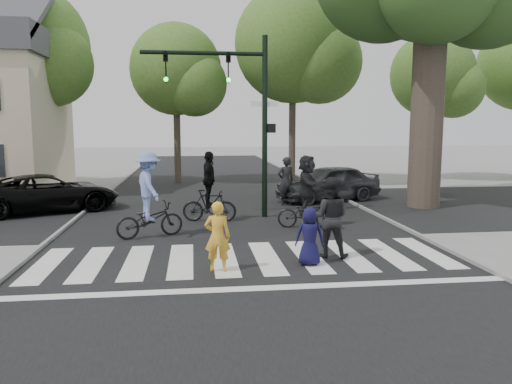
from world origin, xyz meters
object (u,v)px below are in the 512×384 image
Objects in this scene: pedestrian_woman at (217,237)px; pedestrian_child at (310,237)px; pedestrian_adult at (330,217)px; cyclist_mid at (209,193)px; cyclist_right at (307,196)px; car_grey at (328,183)px; car_suv at (48,193)px; cyclist_left at (149,201)px; traffic_signal at (239,101)px.

pedestrian_woman reaches higher than pedestrian_child.
cyclist_mid is (-2.68, 4.73, -0.02)m from pedestrian_adult.
car_grey is at bearing 68.03° from cyclist_right.
cyclist_mid is 0.46× the size of car_suv.
pedestrian_woman reaches higher than car_grey.
cyclist_left reaches higher than car_grey.
traffic_signal is 3.94× the size of pedestrian_woman.
cyclist_left reaches higher than cyclist_right.
pedestrian_adult reaches higher than car_suv.
cyclist_left is at bearing -33.55° from pedestrian_child.
traffic_signal is at bearing -131.00° from car_suv.
traffic_signal is 3.15× the size of pedestrian_adult.
pedestrian_woman is 2.83m from pedestrian_adult.
pedestrian_adult is 5.43m from cyclist_mid.
pedestrian_child is at bearing 63.90° from pedestrian_adult.
cyclist_right is (1.84, -1.97, -2.91)m from traffic_signal.
cyclist_left reaches higher than pedestrian_child.
pedestrian_adult is 11.12m from car_suv.
car_suv is (-7.74, 7.95, 0.03)m from pedestrian_child.
pedestrian_adult is 0.86× the size of cyclist_right.
cyclist_left is at bearing -129.41° from cyclist_mid.
pedestrian_child is 5.75m from cyclist_mid.
car_suv is (-5.68, 8.17, -0.08)m from pedestrian_woman.
pedestrian_child is at bearing -160.14° from car_suv.
cyclist_mid is (1.72, 2.09, -0.10)m from cyclist_left.
cyclist_left is (-2.76, -2.66, -2.86)m from traffic_signal.
cyclist_right is 0.45× the size of car_suv.
car_suv is at bearing -38.23° from pedestrian_child.
pedestrian_adult is 8.84m from car_grey.
cyclist_left reaches higher than pedestrian_woman.
traffic_signal is at bearing 133.11° from cyclist_right.
pedestrian_child is at bearing -35.45° from car_grey.
traffic_signal reaches higher than cyclist_left.
cyclist_mid is 6.28m from car_grey.
car_suv is at bearing -46.55° from pedestrian_woman.
pedestrian_woman is at bearing -124.71° from cyclist_right.
pedestrian_adult is 0.39× the size of car_suv.
traffic_signal reaches higher than car_suv.
traffic_signal is at bearing -54.40° from pedestrian_adult.
pedestrian_woman is 3.90m from cyclist_left.
cyclist_left is 1.08× the size of cyclist_right.
traffic_signal is 2.51× the size of cyclist_left.
car_suv is 10.75m from car_grey.
pedestrian_child is 0.58× the size of cyclist_mid.
pedestrian_woman reaches higher than car_suv.
car_suv is at bearing 130.40° from cyclist_left.
cyclist_right is (4.60, 0.69, -0.05)m from cyclist_left.
cyclist_left is 0.49× the size of car_suv.
cyclist_right is at bearing -116.09° from pedestrian_woman.
pedestrian_child is 5.00m from cyclist_left.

